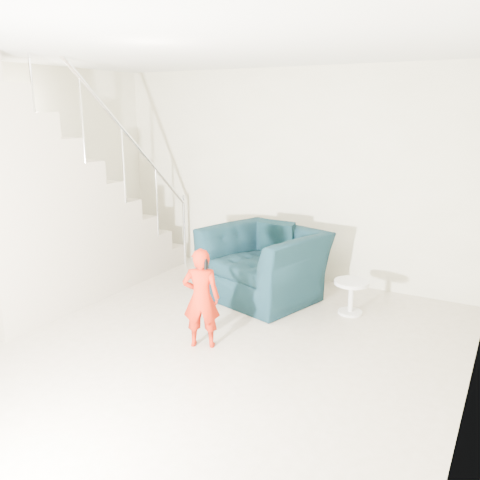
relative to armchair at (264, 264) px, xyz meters
name	(u,v)px	position (x,y,z in m)	size (l,w,h in m)	color
floor	(161,357)	(-0.12, -1.82, -0.41)	(5.50, 5.50, 0.00)	gray
ceiling	(148,42)	(-0.12, -1.82, 2.29)	(5.50, 5.50, 0.00)	silver
back_wall	(288,175)	(-0.12, 0.93, 0.94)	(5.00, 5.00, 0.00)	beige
right_wall	(479,251)	(2.38, -1.82, 0.94)	(5.50, 5.50, 0.00)	beige
armchair	(264,264)	(0.00, 0.00, 0.00)	(1.27, 1.11, 0.82)	black
toddler	(201,298)	(0.07, -1.44, 0.07)	(0.35, 0.23, 0.96)	#992B04
side_table	(351,292)	(1.07, 0.01, -0.16)	(0.38, 0.38, 0.38)	silver
staircase	(48,221)	(-2.12, -1.27, 0.54)	(1.02, 3.03, 3.62)	#ADA089
cushion	(278,238)	(0.02, 0.34, 0.24)	(0.45, 0.13, 0.43)	black
throw	(219,250)	(-0.59, -0.04, 0.11)	(0.04, 0.44, 0.50)	black
phone	(206,264)	(0.15, -1.47, 0.43)	(0.02, 0.05, 0.10)	black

